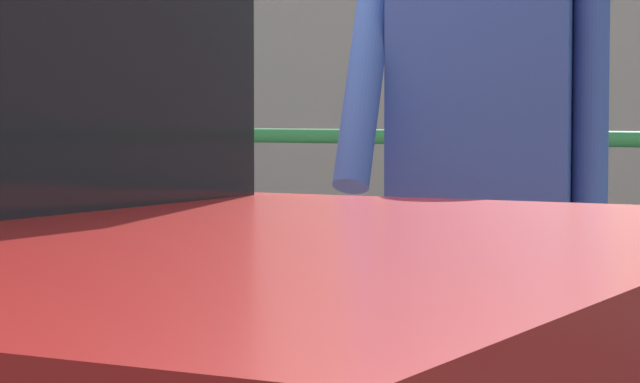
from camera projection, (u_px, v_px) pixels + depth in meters
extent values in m
cylinder|color=slate|center=(213.00, 352.00, 3.73)|extent=(0.07, 0.07, 1.11)
cylinder|color=black|center=(212.00, 91.00, 3.69)|extent=(0.18, 0.18, 0.26)
sphere|color=silver|center=(212.00, 28.00, 3.69)|extent=(0.17, 0.17, 0.17)
cube|color=black|center=(190.00, 68.00, 3.62)|extent=(0.10, 0.02, 0.07)
cube|color=red|center=(190.00, 109.00, 3.62)|extent=(0.11, 0.02, 0.09)
cube|color=#2D478C|center=(482.00, 106.00, 3.59)|extent=(0.50, 0.32, 0.66)
cylinder|color=#2D478C|center=(591.00, 99.00, 3.51)|extent=(0.09, 0.09, 0.62)
cylinder|color=#2D478C|center=(365.00, 74.00, 3.53)|extent=(0.17, 0.38, 0.59)
cylinder|color=#1E602D|center=(419.00, 137.00, 5.61)|extent=(24.00, 0.06, 0.06)
cylinder|color=#1E602D|center=(419.00, 260.00, 5.64)|extent=(24.00, 0.05, 0.05)
cylinder|color=#1E602D|center=(33.00, 249.00, 6.62)|extent=(0.06, 0.06, 1.09)
cylinder|color=#1E602D|center=(419.00, 273.00, 5.64)|extent=(0.06, 0.06, 1.09)
cube|color=gray|center=(611.00, 92.00, 7.73)|extent=(32.00, 0.50, 2.84)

